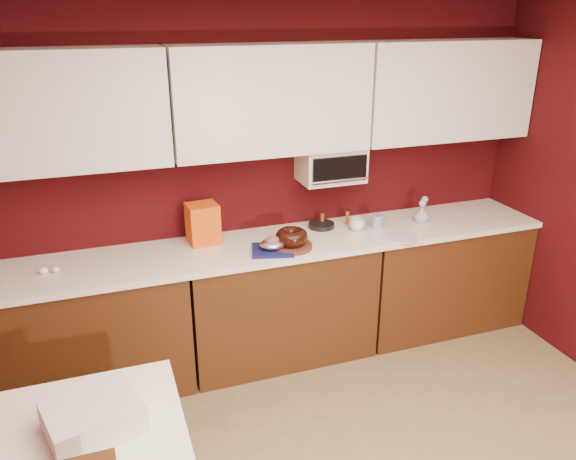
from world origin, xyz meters
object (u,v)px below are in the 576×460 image
at_px(toaster_oven, 331,164).
at_px(foil_ham_nest, 273,244).
at_px(blue_jar, 377,221).
at_px(flower_vase, 422,214).
at_px(bundt_cake, 292,237).
at_px(newspaper_stack, 93,417).
at_px(pandoro_box, 203,224).
at_px(coffee_mug, 357,223).

relative_size(toaster_oven, foil_ham_nest, 2.57).
xyz_separation_m(blue_jar, flower_vase, (0.37, -0.00, 0.02)).
relative_size(bundt_cake, blue_jar, 2.22).
distance_m(blue_jar, newspaper_stack, 2.45).
bearing_deg(flower_vase, bundt_cake, -172.73).
bearing_deg(bundt_cake, flower_vase, 7.27).
bearing_deg(flower_vase, blue_jar, 179.34).
relative_size(bundt_cake, newspaper_stack, 0.59).
distance_m(toaster_oven, newspaper_stack, 2.36).
xyz_separation_m(pandoro_box, blue_jar, (1.26, -0.15, -0.09)).
relative_size(bundt_cake, coffee_mug, 2.03).
bearing_deg(flower_vase, foil_ham_nest, -172.76).
xyz_separation_m(toaster_oven, newspaper_stack, (-1.72, -1.51, -0.56)).
height_order(foil_ham_nest, flower_vase, flower_vase).
bearing_deg(toaster_oven, bundt_cake, -143.59).
bearing_deg(blue_jar, toaster_oven, 154.44).
bearing_deg(coffee_mug, foil_ham_nest, -166.68).
bearing_deg(coffee_mug, flower_vase, -1.00).
distance_m(pandoro_box, newspaper_stack, 1.71).
xyz_separation_m(bundt_cake, foil_ham_nest, (-0.14, -0.02, -0.02)).
height_order(blue_jar, flower_vase, flower_vase).
bearing_deg(pandoro_box, foil_ham_nest, -42.45).
relative_size(coffee_mug, blue_jar, 1.09).
xyz_separation_m(flower_vase, newspaper_stack, (-2.41, -1.36, -0.15)).
height_order(flower_vase, newspaper_stack, flower_vase).
bearing_deg(pandoro_box, bundt_cake, -33.17).
bearing_deg(newspaper_stack, coffee_mug, 36.01).
bearing_deg(coffee_mug, newspaper_stack, -143.99).
xyz_separation_m(coffee_mug, flower_vase, (0.53, -0.01, 0.01)).
relative_size(pandoro_box, blue_jar, 2.83).
distance_m(bundt_cake, coffee_mug, 0.58).
xyz_separation_m(foil_ham_nest, newspaper_stack, (-1.18, -1.20, -0.14)).
height_order(toaster_oven, pandoro_box, toaster_oven).
xyz_separation_m(toaster_oven, foil_ham_nest, (-0.54, -0.31, -0.42)).
xyz_separation_m(blue_jar, newspaper_stack, (-2.04, -1.36, -0.13)).
distance_m(flower_vase, newspaper_stack, 2.77).
bearing_deg(toaster_oven, flower_vase, -12.76).
bearing_deg(foil_ham_nest, flower_vase, 7.24).
relative_size(bundt_cake, flower_vase, 1.64).
relative_size(foil_ham_nest, pandoro_box, 0.63).
bearing_deg(flower_vase, toaster_oven, 167.24).
distance_m(pandoro_box, blue_jar, 1.27).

